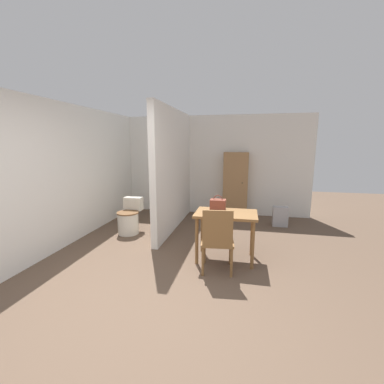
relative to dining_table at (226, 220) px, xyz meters
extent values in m
plane|color=brown|center=(-0.73, -1.42, -0.65)|extent=(16.00, 16.00, 0.00)
cube|color=white|center=(-0.73, 2.78, 0.60)|extent=(5.17, 0.12, 2.50)
cube|color=white|center=(-2.87, 0.65, 0.60)|extent=(0.12, 5.14, 2.50)
cube|color=white|center=(-1.23, 1.42, 0.60)|extent=(0.12, 2.59, 2.50)
cube|color=brown|center=(0.00, 0.00, 0.09)|extent=(0.94, 0.60, 0.04)
cylinder|color=brown|center=(-0.41, -0.24, -0.29)|extent=(0.05, 0.05, 0.72)
cylinder|color=brown|center=(0.41, -0.24, -0.29)|extent=(0.05, 0.05, 0.72)
cylinder|color=brown|center=(-0.41, 0.24, -0.29)|extent=(0.05, 0.05, 0.72)
cylinder|color=brown|center=(0.41, 0.24, -0.29)|extent=(0.05, 0.05, 0.72)
cube|color=brown|center=(-0.08, -0.37, -0.22)|extent=(0.49, 0.49, 0.04)
cube|color=brown|center=(-0.06, -0.58, 0.05)|extent=(0.41, 0.07, 0.49)
cylinder|color=brown|center=(-0.30, -0.20, -0.44)|extent=(0.04, 0.04, 0.42)
cylinder|color=brown|center=(0.09, -0.16, -0.44)|extent=(0.04, 0.04, 0.42)
cylinder|color=brown|center=(-0.26, -0.58, -0.44)|extent=(0.04, 0.04, 0.42)
cylinder|color=brown|center=(0.13, -0.54, -0.44)|extent=(0.04, 0.04, 0.42)
cylinder|color=silver|center=(-2.02, 0.79, -0.44)|extent=(0.41, 0.41, 0.43)
cylinder|color=brown|center=(-2.02, 0.79, -0.21)|extent=(0.44, 0.44, 0.02)
cube|color=silver|center=(-2.02, 1.06, -0.09)|extent=(0.38, 0.18, 0.27)
cube|color=brown|center=(-0.14, 0.08, 0.20)|extent=(0.24, 0.16, 0.18)
torus|color=brown|center=(-0.14, 0.08, 0.29)|extent=(0.14, 0.01, 0.14)
cube|color=#997047|center=(0.03, 2.52, 0.15)|extent=(0.59, 0.35, 1.60)
sphere|color=black|center=(0.20, 2.33, 0.23)|extent=(0.02, 0.02, 0.02)
cube|color=#9E9EA3|center=(1.05, 1.93, -0.43)|extent=(0.32, 0.19, 0.43)
camera|label=1|loc=(0.27, -3.82, 1.14)|focal=24.00mm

